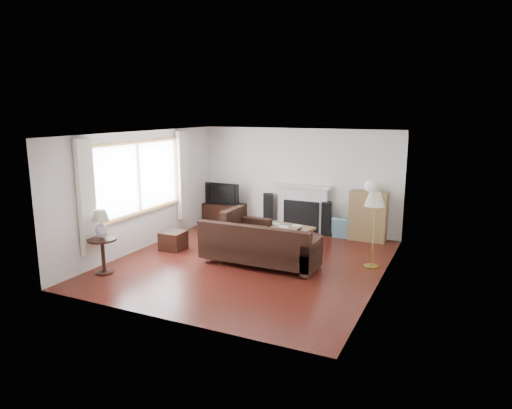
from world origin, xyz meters
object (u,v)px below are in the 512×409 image
at_px(tv_stand, 224,214).
at_px(side_table, 103,256).
at_px(floor_lamp, 373,230).
at_px(coffee_table, 285,236).
at_px(bookshelf, 368,216).
at_px(sectional_sofa, 260,245).

bearing_deg(tv_stand, side_table, -93.02).
bearing_deg(floor_lamp, coffee_table, 165.28).
height_order(tv_stand, side_table, side_table).
relative_size(floor_lamp, side_table, 2.21).
distance_m(bookshelf, coffee_table, 2.01).
height_order(sectional_sofa, coffee_table, sectional_sofa).
bearing_deg(tv_stand, floor_lamp, -22.80).
bearing_deg(floor_lamp, bookshelf, 104.08).
relative_size(bookshelf, floor_lamp, 0.78).
distance_m(sectional_sofa, floor_lamp, 2.15).
bearing_deg(tv_stand, coffee_table, -29.34).
xyz_separation_m(sectional_sofa, floor_lamp, (1.97, 0.78, 0.33)).
height_order(coffee_table, side_table, side_table).
bearing_deg(coffee_table, floor_lamp, -5.55).
bearing_deg(tv_stand, sectional_sofa, -49.26).
relative_size(tv_stand, sectional_sofa, 0.44).
bearing_deg(bookshelf, sectional_sofa, -120.59).
distance_m(tv_stand, coffee_table, 2.51).
bearing_deg(floor_lamp, sectional_sofa, -158.32).
bearing_deg(sectional_sofa, coffee_table, 89.69).
relative_size(sectional_sofa, coffee_table, 2.05).
xyz_separation_m(sectional_sofa, coffee_table, (0.01, 1.30, -0.16)).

